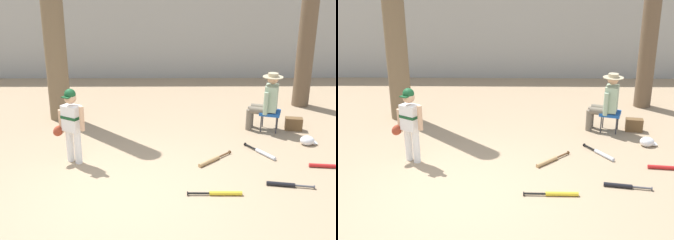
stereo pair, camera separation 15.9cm
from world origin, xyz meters
TOP-DOWN VIEW (x-y plane):
  - ground_plane at (0.00, 0.00)m, footprint 60.00×60.00m
  - concrete_back_wall at (0.00, 7.21)m, footprint 18.00×0.36m
  - tree_near_player at (-1.70, 3.45)m, footprint 0.77×0.77m
  - young_ballplayer at (-0.97, 1.17)m, footprint 0.61×0.36m
  - folding_stool at (2.73, 2.66)m, footprint 0.51×0.51m
  - seated_spectator at (2.64, 2.69)m, footprint 0.68×0.53m
  - handbag_beside_stool at (3.24, 2.67)m, footprint 0.37×0.24m
  - bat_red_barrel at (3.30, 0.90)m, footprint 0.75×0.15m
  - bat_yellow_trainer at (1.43, -0.00)m, footprint 0.81×0.07m
  - bat_aluminum_silver at (2.35, 1.44)m, footprint 0.46×0.70m
  - bat_black_composite at (2.43, 0.26)m, footprint 0.72×0.20m
  - bat_wood_tan at (1.40, 1.14)m, footprint 0.64×0.61m
  - batting_helmet_white at (3.29, 1.90)m, footprint 0.32×0.24m

SIDE VIEW (x-z plane):
  - ground_plane at x=0.00m, z-range 0.00..0.00m
  - bat_red_barrel at x=3.30m, z-range 0.00..0.07m
  - bat_yellow_trainer at x=1.43m, z-range 0.00..0.07m
  - bat_aluminum_silver at x=2.35m, z-range 0.00..0.07m
  - bat_black_composite at x=2.43m, z-range 0.00..0.07m
  - bat_wood_tan at x=1.40m, z-range 0.00..0.07m
  - batting_helmet_white at x=3.29m, z-range -0.01..0.17m
  - handbag_beside_stool at x=3.24m, z-range 0.00..0.26m
  - folding_stool at x=2.73m, z-range 0.16..0.57m
  - seated_spectator at x=2.64m, z-range 0.04..1.24m
  - young_ballplayer at x=-0.97m, z-range 0.09..1.40m
  - concrete_back_wall at x=0.00m, z-range 0.00..2.41m
  - tree_near_player at x=-1.70m, z-range -0.41..4.70m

